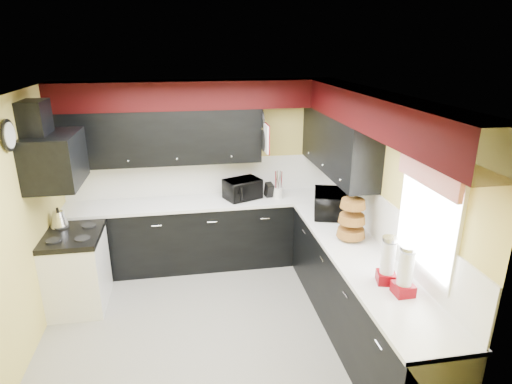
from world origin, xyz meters
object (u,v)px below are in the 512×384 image
knife_block (269,190)px  microwave (330,203)px  utensil_crock (278,193)px  toaster_oven (243,189)px  kettle (59,219)px

knife_block → microwave: bearing=-63.3°
utensil_crock → toaster_oven: bearing=173.7°
toaster_oven → kettle: toaster_oven is taller
knife_block → toaster_oven: bearing=166.0°
utensil_crock → knife_block: (-0.12, 0.04, 0.03)m
utensil_crock → kettle: kettle is taller
knife_block → kettle: size_ratio=0.95×
microwave → knife_block: bearing=55.9°
microwave → kettle: size_ratio=2.58×
toaster_oven → microwave: bearing=-61.0°
knife_block → utensil_crock: bearing=-31.3°
microwave → kettle: microwave is taller
toaster_oven → microwave: size_ratio=0.86×
toaster_oven → knife_block: size_ratio=2.35×
toaster_oven → utensil_crock: (0.48, -0.05, -0.06)m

